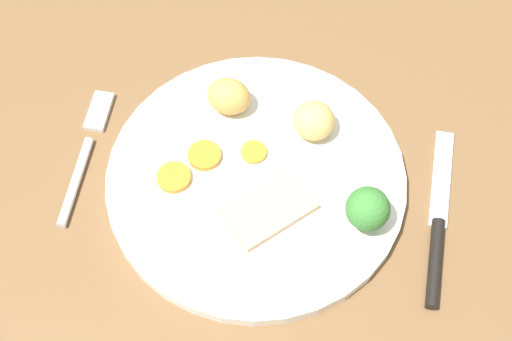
% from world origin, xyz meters
% --- Properties ---
extents(dining_table, '(1.20, 0.84, 0.04)m').
position_xyz_m(dining_table, '(0.00, 0.00, 0.02)').
color(dining_table, brown).
rests_on(dining_table, ground).
extents(dinner_plate, '(0.28, 0.28, 0.01)m').
position_xyz_m(dinner_plate, '(0.03, 0.02, 0.04)').
color(dinner_plate, white).
rests_on(dinner_plate, dining_table).
extents(meat_slice_main, '(0.09, 0.09, 0.01)m').
position_xyz_m(meat_slice_main, '(0.05, -0.01, 0.05)').
color(meat_slice_main, tan).
rests_on(meat_slice_main, dinner_plate).
extents(roast_potato_left, '(0.05, 0.04, 0.04)m').
position_xyz_m(roast_potato_left, '(-0.01, 0.09, 0.07)').
color(roast_potato_left, tan).
rests_on(roast_potato_left, dinner_plate).
extents(roast_potato_right, '(0.06, 0.06, 0.03)m').
position_xyz_m(roast_potato_right, '(0.07, 0.08, 0.07)').
color(roast_potato_right, '#D8B260').
rests_on(roast_potato_right, dinner_plate).
extents(carrot_coin_front, '(0.03, 0.03, 0.01)m').
position_xyz_m(carrot_coin_front, '(-0.04, -0.00, 0.05)').
color(carrot_coin_front, orange).
rests_on(carrot_coin_front, dinner_plate).
extents(carrot_coin_back, '(0.03, 0.03, 0.01)m').
position_xyz_m(carrot_coin_back, '(-0.02, 0.03, 0.05)').
color(carrot_coin_back, orange).
rests_on(carrot_coin_back, dinner_plate).
extents(carrot_coin_side, '(0.03, 0.03, 0.00)m').
position_xyz_m(carrot_coin_side, '(0.02, 0.04, 0.05)').
color(carrot_coin_side, orange).
rests_on(carrot_coin_side, dinner_plate).
extents(broccoli_floret, '(0.04, 0.04, 0.05)m').
position_xyz_m(broccoli_floret, '(0.14, -0.01, 0.08)').
color(broccoli_floret, '#8CB766').
rests_on(broccoli_floret, dinner_plate).
extents(fork, '(0.02, 0.15, 0.01)m').
position_xyz_m(fork, '(-0.14, 0.02, 0.04)').
color(fork, silver).
rests_on(fork, dining_table).
extents(knife, '(0.02, 0.19, 0.01)m').
position_xyz_m(knife, '(0.20, 0.00, 0.04)').
color(knife, black).
rests_on(knife, dining_table).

